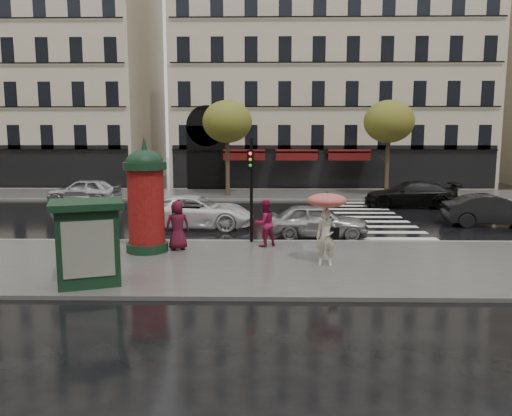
{
  "coord_description": "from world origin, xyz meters",
  "views": [
    {
      "loc": [
        0.6,
        -16.48,
        4.29
      ],
      "look_at": [
        0.27,
        1.5,
        1.65
      ],
      "focal_mm": 35.0,
      "sensor_mm": 36.0,
      "label": 1
    }
  ],
  "objects_px": {
    "newsstand": "(88,241)",
    "woman_red": "(265,223)",
    "car_darkgrey": "(493,211)",
    "car_far_silver": "(84,191)",
    "morris_column": "(146,197)",
    "car_white": "(195,212)",
    "man_burgundy": "(178,225)",
    "car_silver": "(317,221)",
    "woman_umbrella": "(327,216)",
    "car_black": "(411,194)",
    "traffic_light": "(251,180)"
  },
  "relations": [
    {
      "from": "woman_umbrella",
      "to": "car_far_silver",
      "type": "distance_m",
      "value": 20.71
    },
    {
      "from": "newsstand",
      "to": "car_black",
      "type": "xyz_separation_m",
      "value": [
        13.7,
        16.21,
        -0.55
      ]
    },
    {
      "from": "car_darkgrey",
      "to": "car_far_silver",
      "type": "xyz_separation_m",
      "value": [
        -22.37,
        7.88,
        0.03
      ]
    },
    {
      "from": "woman_red",
      "to": "car_white",
      "type": "distance_m",
      "value": 5.47
    },
    {
      "from": "car_white",
      "to": "woman_umbrella",
      "type": "bearing_deg",
      "value": -142.28
    },
    {
      "from": "woman_red",
      "to": "man_burgundy",
      "type": "relative_size",
      "value": 0.97
    },
    {
      "from": "woman_red",
      "to": "morris_column",
      "type": "height_order",
      "value": "morris_column"
    },
    {
      "from": "car_black",
      "to": "morris_column",
      "type": "bearing_deg",
      "value": -40.43
    },
    {
      "from": "woman_umbrella",
      "to": "man_burgundy",
      "type": "relative_size",
      "value": 1.33
    },
    {
      "from": "traffic_light",
      "to": "morris_column",
      "type": "bearing_deg",
      "value": -156.64
    },
    {
      "from": "traffic_light",
      "to": "car_darkgrey",
      "type": "relative_size",
      "value": 0.9
    },
    {
      "from": "traffic_light",
      "to": "car_white",
      "type": "height_order",
      "value": "traffic_light"
    },
    {
      "from": "man_burgundy",
      "to": "car_far_silver",
      "type": "xyz_separation_m",
      "value": [
        -8.35,
        13.57,
        -0.25
      ]
    },
    {
      "from": "woman_red",
      "to": "newsstand",
      "type": "distance_m",
      "value": 6.94
    },
    {
      "from": "woman_umbrella",
      "to": "newsstand",
      "type": "xyz_separation_m",
      "value": [
        -6.95,
        -2.13,
        -0.38
      ]
    },
    {
      "from": "newsstand",
      "to": "woman_red",
      "type": "bearing_deg",
      "value": 44.33
    },
    {
      "from": "car_white",
      "to": "car_black",
      "type": "bearing_deg",
      "value": -58.48
    },
    {
      "from": "morris_column",
      "to": "car_black",
      "type": "height_order",
      "value": "morris_column"
    },
    {
      "from": "car_white",
      "to": "car_black",
      "type": "height_order",
      "value": "car_black"
    },
    {
      "from": "morris_column",
      "to": "traffic_light",
      "type": "distance_m",
      "value": 4.08
    },
    {
      "from": "morris_column",
      "to": "car_silver",
      "type": "xyz_separation_m",
      "value": [
        6.46,
        3.09,
        -1.37
      ]
    },
    {
      "from": "traffic_light",
      "to": "car_white",
      "type": "xyz_separation_m",
      "value": [
        -2.72,
        3.67,
        -1.82
      ]
    },
    {
      "from": "newsstand",
      "to": "car_black",
      "type": "distance_m",
      "value": 21.23
    },
    {
      "from": "man_burgundy",
      "to": "car_silver",
      "type": "distance_m",
      "value": 6.09
    },
    {
      "from": "woman_red",
      "to": "car_black",
      "type": "xyz_separation_m",
      "value": [
        8.74,
        11.36,
        -0.22
      ]
    },
    {
      "from": "morris_column",
      "to": "car_white",
      "type": "relative_size",
      "value": 0.76
    },
    {
      "from": "car_black",
      "to": "car_far_silver",
      "type": "height_order",
      "value": "car_black"
    },
    {
      "from": "car_white",
      "to": "traffic_light",
      "type": "bearing_deg",
      "value": -142.04
    },
    {
      "from": "man_burgundy",
      "to": "car_darkgrey",
      "type": "height_order",
      "value": "man_burgundy"
    },
    {
      "from": "man_burgundy",
      "to": "newsstand",
      "type": "height_order",
      "value": "newsstand"
    },
    {
      "from": "morris_column",
      "to": "newsstand",
      "type": "distance_m",
      "value": 4.1
    },
    {
      "from": "woman_red",
      "to": "car_white",
      "type": "relative_size",
      "value": 0.32
    },
    {
      "from": "car_black",
      "to": "car_far_silver",
      "type": "xyz_separation_m",
      "value": [
        -20.27,
        1.59,
        -0.0
      ]
    },
    {
      "from": "car_black",
      "to": "car_silver",
      "type": "bearing_deg",
      "value": -29.24
    },
    {
      "from": "woman_umbrella",
      "to": "car_silver",
      "type": "relative_size",
      "value": 0.57
    },
    {
      "from": "morris_column",
      "to": "car_darkgrey",
      "type": "distance_m",
      "value": 16.28
    },
    {
      "from": "newsstand",
      "to": "car_silver",
      "type": "height_order",
      "value": "newsstand"
    },
    {
      "from": "woman_umbrella",
      "to": "car_white",
      "type": "distance_m",
      "value": 8.88
    },
    {
      "from": "traffic_light",
      "to": "car_black",
      "type": "height_order",
      "value": "traffic_light"
    },
    {
      "from": "woman_red",
      "to": "car_darkgrey",
      "type": "relative_size",
      "value": 0.39
    },
    {
      "from": "car_white",
      "to": "man_burgundy",
      "type": "bearing_deg",
      "value": -177.84
    },
    {
      "from": "man_burgundy",
      "to": "car_silver",
      "type": "relative_size",
      "value": 0.43
    },
    {
      "from": "newsstand",
      "to": "car_white",
      "type": "xyz_separation_m",
      "value": [
        1.71,
        9.24,
        -0.57
      ]
    },
    {
      "from": "man_burgundy",
      "to": "car_white",
      "type": "relative_size",
      "value": 0.33
    },
    {
      "from": "morris_column",
      "to": "car_white",
      "type": "bearing_deg",
      "value": 79.28
    },
    {
      "from": "woman_umbrella",
      "to": "woman_red",
      "type": "height_order",
      "value": "woman_umbrella"
    },
    {
      "from": "newsstand",
      "to": "car_white",
      "type": "height_order",
      "value": "newsstand"
    },
    {
      "from": "traffic_light",
      "to": "car_black",
      "type": "distance_m",
      "value": 14.22
    },
    {
      "from": "car_darkgrey",
      "to": "car_far_silver",
      "type": "distance_m",
      "value": 23.72
    },
    {
      "from": "car_silver",
      "to": "car_black",
      "type": "xyz_separation_m",
      "value": [
        6.53,
        9.15,
        0.06
      ]
    }
  ]
}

